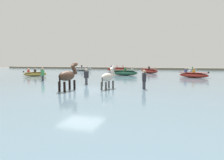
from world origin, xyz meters
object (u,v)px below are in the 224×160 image
at_px(horse_trailing_pinto, 108,78).
at_px(person_spectator_far, 144,82).
at_px(horse_lead_dark_bay, 68,77).
at_px(person_onlooker_right, 43,76).
at_px(person_onlooker_left, 86,78).
at_px(boat_mid_channel, 192,70).
at_px(boat_distant_east, 35,74).
at_px(boat_distant_west, 82,69).
at_px(boat_near_port, 149,71).
at_px(boat_mid_outer, 193,75).
at_px(boat_near_starboard, 117,69).
at_px(boat_far_inshore, 125,73).

height_order(horse_trailing_pinto, person_spectator_far, horse_trailing_pinto).
xyz_separation_m(horse_lead_dark_bay, person_onlooker_right, (-5.28, 4.53, -0.38)).
bearing_deg(person_onlooker_left, boat_mid_channel, 64.82).
relative_size(person_onlooker_right, person_spectator_far, 1.00).
bearing_deg(person_spectator_far, boat_distant_east, 153.43).
bearing_deg(person_onlooker_right, boat_distant_west, 106.17).
distance_m(boat_distant_east, person_onlooker_left, 11.23).
bearing_deg(person_onlooker_left, boat_near_port, 78.91).
xyz_separation_m(person_onlooker_right, person_onlooker_left, (4.92, -1.13, 0.00)).
xyz_separation_m(boat_mid_outer, boat_distant_east, (-18.37, -3.22, -0.02)).
distance_m(horse_trailing_pinto, person_onlooker_left, 3.15).
bearing_deg(horse_lead_dark_bay, boat_mid_channel, 68.71).
height_order(boat_distant_east, person_onlooker_left, person_onlooker_left).
distance_m(boat_mid_outer, person_spectator_far, 11.14).
bearing_deg(boat_near_port, person_spectator_far, -85.17).
bearing_deg(boat_distant_west, boat_distant_east, -86.31).
height_order(boat_distant_west, boat_near_starboard, boat_distant_west).
distance_m(horse_trailing_pinto, boat_mid_channel, 24.11).
relative_size(horse_lead_dark_bay, boat_mid_channel, 0.76).
bearing_deg(boat_near_port, horse_trailing_pinto, -92.35).
height_order(boat_distant_west, boat_far_inshore, boat_distant_west).
bearing_deg(horse_lead_dark_bay, boat_far_inshore, 88.61).
bearing_deg(boat_near_port, boat_mid_channel, 35.04).
distance_m(horse_lead_dark_bay, horse_trailing_pinto, 2.54).
bearing_deg(horse_trailing_pinto, horse_lead_dark_bay, -145.40).
xyz_separation_m(boat_far_inshore, person_onlooker_right, (-5.62, -9.25, 0.11)).
distance_m(boat_mid_outer, boat_distant_east, 18.65).
distance_m(boat_mid_outer, person_onlooker_right, 15.81).
bearing_deg(boat_mid_outer, person_onlooker_right, -149.99).
relative_size(boat_distant_west, boat_near_port, 1.26).
bearing_deg(horse_trailing_pinto, person_onlooker_right, 157.23).
distance_m(boat_near_starboard, person_onlooker_right, 20.01).
bearing_deg(horse_lead_dark_bay, horse_trailing_pinto, 34.60).
bearing_deg(person_spectator_far, boat_mid_outer, 68.47).
distance_m(boat_near_starboard, person_spectator_far, 23.80).
distance_m(boat_mid_outer, boat_mid_channel, 11.99).
height_order(horse_trailing_pinto, boat_mid_outer, horse_trailing_pinto).
bearing_deg(boat_distant_east, boat_near_starboard, 67.69).
relative_size(boat_mid_outer, boat_distant_east, 1.20).
distance_m(horse_lead_dark_bay, boat_distant_west, 26.34).
relative_size(boat_far_inshore, person_onlooker_left, 2.04).
distance_m(boat_distant_west, boat_near_port, 14.39).
height_order(horse_trailing_pinto, boat_near_starboard, horse_trailing_pinto).
relative_size(boat_mid_channel, boat_distant_east, 1.02).
bearing_deg(boat_far_inshore, boat_distant_west, 137.86).
relative_size(boat_far_inshore, person_onlooker_right, 2.04).
relative_size(boat_near_port, person_onlooker_left, 2.08).
bearing_deg(boat_mid_outer, boat_distant_east, -170.06).
bearing_deg(person_onlooker_right, person_onlooker_left, -12.95).
xyz_separation_m(boat_far_inshore, person_spectator_far, (3.99, -11.71, 0.11)).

